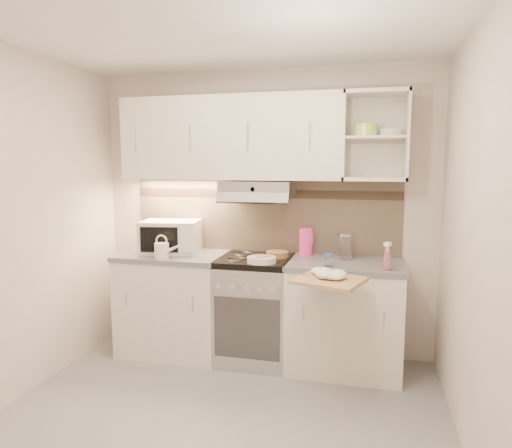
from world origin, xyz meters
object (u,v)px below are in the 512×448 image
electric_range (255,309)px  plate_stack (262,260)px  glass_jar (345,246)px  spray_bottle (387,258)px  pink_pitcher (306,242)px  cutting_board (329,280)px  watering_can (163,250)px  microwave (171,236)px

electric_range → plate_stack: bearing=-62.1°
glass_jar → spray_bottle: (0.32, -0.31, -0.02)m
electric_range → spray_bottle: (1.06, -0.21, 0.54)m
pink_pitcher → cutting_board: 0.78m
watering_can → pink_pitcher: 1.22m
microwave → glass_jar: size_ratio=2.56×
microwave → spray_bottle: bearing=-18.1°
watering_can → glass_jar: 1.52m
watering_can → cutting_board: (1.41, -0.29, -0.10)m
watering_can → spray_bottle: (1.81, 0.01, 0.02)m
cutting_board → microwave: bearing=177.1°
plate_stack → microwave: bearing=165.1°
watering_can → pink_pitcher: size_ratio=0.99×
cutting_board → spray_bottle: bearing=55.8°
plate_stack → pink_pitcher: (0.31, 0.38, 0.10)m
pink_pitcher → watering_can: bearing=-143.1°
microwave → pink_pitcher: bearing=-3.0°
spray_bottle → watering_can: bearing=-156.3°
watering_can → glass_jar: (1.48, 0.32, 0.04)m
glass_jar → plate_stack: bearing=-156.5°
plate_stack → glass_jar: size_ratio=1.08×
watering_can → plate_stack: bearing=4.0°
microwave → watering_can: size_ratio=2.37×
microwave → cutting_board: microwave is taller
microwave → electric_range: bearing=-13.9°
plate_stack → glass_jar: bearing=23.5°
plate_stack → pink_pitcher: 0.50m
spray_bottle → electric_range: bearing=-167.9°
glass_jar → watering_can: bearing=-167.8°
electric_range → plate_stack: 0.51m
plate_stack → spray_bottle: 0.97m
pink_pitcher → spray_bottle: 0.78m
glass_jar → cutting_board: size_ratio=0.49×
electric_range → glass_jar: glass_jar is taller
electric_range → watering_can: size_ratio=3.84×
cutting_board → glass_jar: bearing=101.5°
cutting_board → electric_range: bearing=160.7°
electric_range → pink_pitcher: pink_pitcher is taller
watering_can → glass_jar: bearing=13.4°
electric_range → spray_bottle: size_ratio=3.98×
plate_stack → pink_pitcher: size_ratio=0.99×
pink_pitcher → electric_range: bearing=-136.7°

